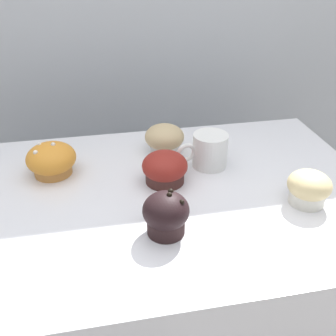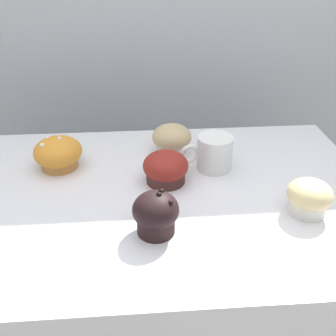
% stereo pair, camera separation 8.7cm
% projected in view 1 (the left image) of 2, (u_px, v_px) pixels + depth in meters
% --- Properties ---
extents(wall_back, '(3.20, 0.10, 1.80)m').
position_uv_depth(wall_back, '(127.00, 108.00, 1.39)').
color(wall_back, '#B2B7BC').
rests_on(wall_back, ground).
extents(display_counter, '(1.00, 0.64, 0.94)m').
position_uv_depth(display_counter, '(158.00, 332.00, 1.10)').
color(display_counter, silver).
rests_on(display_counter, ground).
extents(muffin_front_center, '(0.10, 0.10, 0.07)m').
position_uv_depth(muffin_front_center, '(165.00, 168.00, 0.89)').
color(muffin_front_center, '#442521').
rests_on(muffin_front_center, display_counter).
extents(muffin_back_left, '(0.09, 0.09, 0.07)m').
position_uv_depth(muffin_back_left, '(309.00, 188.00, 0.81)').
color(muffin_back_left, white).
rests_on(muffin_back_left, display_counter).
extents(muffin_back_right, '(0.10, 0.10, 0.07)m').
position_uv_depth(muffin_back_right, '(164.00, 139.00, 1.01)').
color(muffin_back_right, silver).
rests_on(muffin_back_right, display_counter).
extents(muffin_front_left, '(0.11, 0.11, 0.08)m').
position_uv_depth(muffin_front_left, '(52.00, 160.00, 0.92)').
color(muffin_front_left, '#C5813E').
rests_on(muffin_front_left, display_counter).
extents(muffin_front_right, '(0.09, 0.09, 0.09)m').
position_uv_depth(muffin_front_right, '(166.00, 214.00, 0.73)').
color(muffin_front_right, black).
rests_on(muffin_front_right, display_counter).
extents(coffee_cup, '(0.13, 0.08, 0.08)m').
position_uv_depth(coffee_cup, '(209.00, 150.00, 0.94)').
color(coffee_cup, white).
rests_on(coffee_cup, display_counter).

